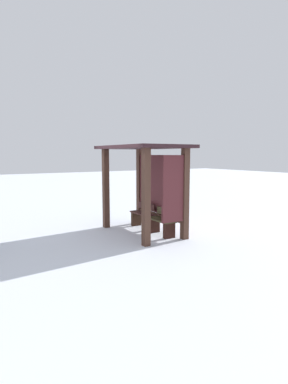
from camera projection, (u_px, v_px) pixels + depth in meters
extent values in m
plane|color=white|center=(142.00, 233.00, 9.00)|extent=(60.00, 60.00, 0.00)
cube|color=#462C21|center=(106.00, 189.00, 9.52)|extent=(0.17, 0.17, 2.39)
cube|color=#462C21|center=(146.00, 198.00, 7.57)|extent=(0.17, 0.17, 2.39)
cube|color=#462C21|center=(140.00, 187.00, 10.14)|extent=(0.17, 0.17, 2.39)
cube|color=#462C21|center=(185.00, 194.00, 8.19)|extent=(0.17, 0.17, 2.39)
cube|color=#2F1A1E|center=(142.00, 147.00, 8.71)|extent=(2.81, 1.70, 0.09)
cube|color=#512125|center=(160.00, 184.00, 9.15)|extent=(2.14, 0.08, 1.71)
cube|color=#462C21|center=(159.00, 215.00, 9.25)|extent=(2.14, 0.06, 0.08)
cube|color=#512125|center=(173.00, 189.00, 7.97)|extent=(0.08, 0.66, 1.71)
cube|color=#442624|center=(142.00, 213.00, 9.54)|extent=(0.93, 0.35, 0.04)
cube|color=#442624|center=(146.00, 206.00, 9.59)|extent=(0.88, 0.04, 0.20)
cube|color=#321F15|center=(149.00, 223.00, 9.26)|extent=(0.12, 0.30, 0.43)
cube|color=#321F15|center=(136.00, 219.00, 9.87)|extent=(0.12, 0.30, 0.43)
cube|color=#423B23|center=(161.00, 220.00, 8.67)|extent=(0.93, 0.38, 0.04)
cube|color=#423B23|center=(166.00, 212.00, 8.73)|extent=(0.88, 0.04, 0.20)
cube|color=black|center=(169.00, 231.00, 8.39)|extent=(0.12, 0.32, 0.41)
cube|color=black|center=(154.00, 225.00, 9.00)|extent=(0.12, 0.32, 0.41)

